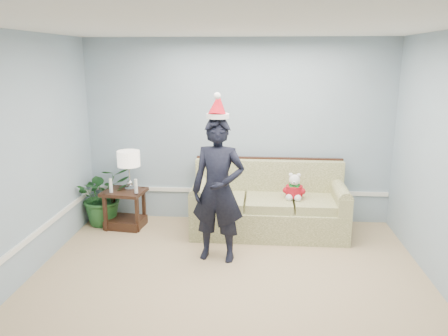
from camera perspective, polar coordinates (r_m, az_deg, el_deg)
room_shell at (r=4.00m, az=0.11°, el=-1.21°), size 4.54×5.04×2.74m
wainscot_trim at (r=5.59m, az=-11.14°, el=-6.64°), size 4.49×4.99×0.06m
sofa at (r=6.25m, az=5.84°, el=-5.09°), size 2.14×0.93×1.00m
side_table at (r=6.57m, az=-12.77°, el=-5.71°), size 0.63×0.55×0.56m
table_lamp at (r=6.37m, az=-12.35°, el=0.99°), size 0.32×0.32×0.57m
candle_pair at (r=6.33m, az=-13.01°, el=-2.35°), size 0.41×0.05×0.20m
houseplant at (r=6.71m, az=-15.46°, el=-3.43°), size 1.04×1.02×0.88m
man at (r=5.22m, az=-0.77°, el=-2.95°), size 0.69×0.51×1.75m
santa_hat at (r=5.03m, az=-0.80°, el=8.03°), size 0.31×0.33×0.31m
teddy_bear at (r=6.06m, az=9.16°, el=-2.80°), size 0.26×0.28×0.37m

